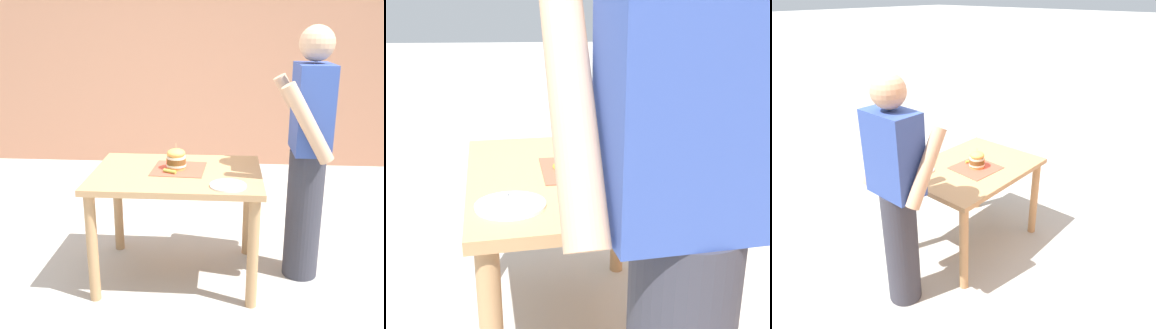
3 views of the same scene
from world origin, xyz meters
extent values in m
plane|color=#ADAAA3|center=(0.00, 0.00, 0.00)|extent=(80.00, 80.00, 0.00)
cube|color=tan|center=(0.00, 0.00, 0.74)|extent=(0.81, 1.11, 0.04)
cylinder|color=tan|center=(-0.34, -0.49, 0.36)|extent=(0.07, 0.07, 0.72)
cylinder|color=tan|center=(0.34, -0.49, 0.36)|extent=(0.07, 0.07, 0.72)
cylinder|color=tan|center=(-0.34, 0.49, 0.36)|extent=(0.07, 0.07, 0.72)
cylinder|color=tan|center=(0.34, 0.49, 0.36)|extent=(0.07, 0.07, 0.72)
cube|color=#D64C38|center=(-0.05, 0.01, 0.77)|extent=(0.36, 0.36, 0.00)
cylinder|color=gold|center=(-0.05, -0.01, 0.78)|extent=(0.12, 0.12, 0.02)
cylinder|color=silver|center=(-0.05, -0.01, 0.79)|extent=(0.13, 0.13, 0.01)
cylinder|color=brown|center=(-0.05, -0.01, 0.82)|extent=(0.13, 0.13, 0.04)
cylinder|color=silver|center=(-0.05, -0.01, 0.85)|extent=(0.13, 0.13, 0.01)
ellipsoid|color=gold|center=(-0.05, -0.01, 0.87)|extent=(0.12, 0.12, 0.06)
cylinder|color=#D1B77F|center=(-0.05, -0.01, 0.91)|extent=(0.00, 0.00, 0.05)
cylinder|color=#8EA83D|center=(0.05, -0.04, 0.78)|extent=(0.06, 0.09, 0.02)
cylinder|color=white|center=(0.26, 0.34, 0.77)|extent=(0.22, 0.22, 0.01)
cylinder|color=silver|center=(0.25, 0.34, 0.78)|extent=(0.04, 0.17, 0.01)
cylinder|color=silver|center=(0.28, 0.34, 0.78)|extent=(0.03, 0.17, 0.01)
cylinder|color=#33333D|center=(-0.07, 0.86, 0.45)|extent=(0.24, 0.24, 0.90)
cube|color=#334C9E|center=(-0.07, 0.86, 1.18)|extent=(0.36, 0.22, 0.56)
sphere|color=tan|center=(-0.07, 0.86, 1.58)|extent=(0.22, 0.22, 0.22)
cylinder|color=tan|center=(-0.30, 0.80, 1.13)|extent=(0.09, 0.34, 0.50)
cylinder|color=tan|center=(0.16, 0.80, 1.13)|extent=(0.09, 0.34, 0.50)
camera|label=1|loc=(2.79, 0.31, 1.69)|focal=42.00mm
camera|label=2|loc=(0.33, 1.64, 1.30)|focal=42.00mm
camera|label=3|loc=(-1.83, 2.19, 2.12)|focal=35.00mm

